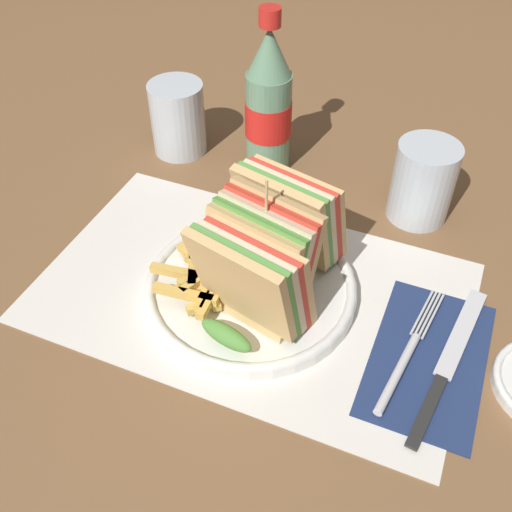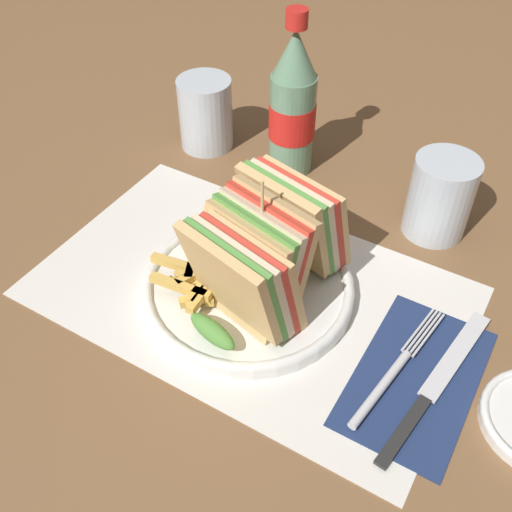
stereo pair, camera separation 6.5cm
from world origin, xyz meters
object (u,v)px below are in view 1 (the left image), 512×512
at_px(club_sandwich, 267,251).
at_px(glass_far, 178,118).
at_px(fork, 404,360).
at_px(glass_near, 422,187).
at_px(plate_main, 249,287).
at_px(coke_bottle_near, 269,105).
at_px(knife, 448,364).

height_order(club_sandwich, glass_far, club_sandwich).
distance_m(fork, glass_near, 0.24).
distance_m(plate_main, club_sandwich, 0.06).
bearing_deg(glass_far, coke_bottle_near, 4.98).
xyz_separation_m(plate_main, coke_bottle_near, (-0.07, 0.23, 0.08)).
bearing_deg(glass_near, glass_far, 177.56).
xyz_separation_m(knife, coke_bottle_near, (-0.29, 0.25, 0.09)).
xyz_separation_m(plate_main, glass_far, (-0.20, 0.22, 0.04)).
height_order(plate_main, glass_far, glass_far).
height_order(fork, glass_far, glass_far).
height_order(club_sandwich, glass_near, club_sandwich).
height_order(plate_main, fork, plate_main).
height_order(plate_main, club_sandwich, club_sandwich).
bearing_deg(club_sandwich, glass_near, 59.64).
bearing_deg(plate_main, glass_near, 55.81).
relative_size(fork, glass_near, 1.71).
relative_size(coke_bottle_near, glass_far, 2.17).
xyz_separation_m(club_sandwich, knife, (0.20, -0.02, -0.07)).
distance_m(fork, coke_bottle_near, 0.38).
xyz_separation_m(club_sandwich, fork, (0.16, -0.03, -0.06)).
relative_size(knife, glass_far, 2.12).
height_order(knife, glass_near, glass_near).
bearing_deg(club_sandwich, glass_far, 135.30).
relative_size(knife, coke_bottle_near, 0.98).
relative_size(club_sandwich, coke_bottle_near, 0.98).
bearing_deg(coke_bottle_near, fork, -46.30).
bearing_deg(knife, club_sandwich, -176.86).
xyz_separation_m(club_sandwich, coke_bottle_near, (-0.09, 0.23, 0.02)).
bearing_deg(plate_main, fork, -9.23).
relative_size(plate_main, coke_bottle_near, 1.06).
xyz_separation_m(club_sandwich, glass_far, (-0.22, 0.22, -0.02)).
xyz_separation_m(fork, coke_bottle_near, (-0.25, 0.26, 0.09)).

